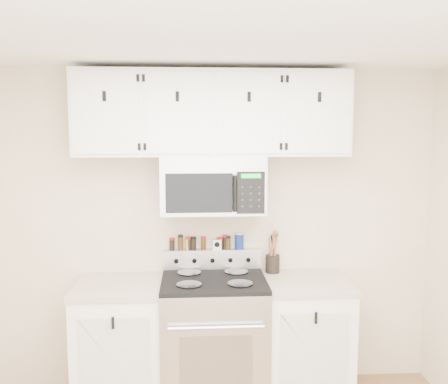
# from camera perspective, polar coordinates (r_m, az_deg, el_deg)

# --- Properties ---
(back_wall) EXTENTS (3.50, 0.01, 2.50)m
(back_wall) POSITION_cam_1_polar(r_m,az_deg,el_deg) (3.94, -1.40, -4.33)
(back_wall) COLOR #C4B393
(back_wall) RESTS_ON floor
(ceiling) EXTENTS (3.50, 3.50, 0.01)m
(ceiling) POSITION_cam_1_polar(r_m,az_deg,el_deg) (2.17, 0.49, 19.47)
(ceiling) COLOR white
(ceiling) RESTS_ON back_wall
(range) EXTENTS (0.76, 0.65, 1.10)m
(range) POSITION_cam_1_polar(r_m,az_deg,el_deg) (3.86, -1.16, -16.44)
(range) COLOR #B7B7BA
(range) RESTS_ON floor
(base_cabinet_left) EXTENTS (0.64, 0.62, 0.92)m
(base_cabinet_left) POSITION_cam_1_polar(r_m,az_deg,el_deg) (3.93, -11.73, -16.59)
(base_cabinet_left) COLOR white
(base_cabinet_left) RESTS_ON floor
(base_cabinet_right) EXTENTS (0.64, 0.62, 0.92)m
(base_cabinet_right) POSITION_cam_1_polar(r_m,az_deg,el_deg) (3.98, 9.20, -16.20)
(base_cabinet_right) COLOR white
(base_cabinet_right) RESTS_ON floor
(microwave) EXTENTS (0.76, 0.44, 0.42)m
(microwave) POSITION_cam_1_polar(r_m,az_deg,el_deg) (3.69, -1.29, 0.87)
(microwave) COLOR #9E9EA3
(microwave) RESTS_ON back_wall
(upper_cabinets) EXTENTS (2.00, 0.35, 0.62)m
(upper_cabinets) POSITION_cam_1_polar(r_m,az_deg,el_deg) (3.70, -1.34, 8.95)
(upper_cabinets) COLOR white
(upper_cabinets) RESTS_ON back_wall
(utensil_crock) EXTENTS (0.11, 0.11, 0.32)m
(utensil_crock) POSITION_cam_1_polar(r_m,az_deg,el_deg) (3.96, 5.57, -8.00)
(utensil_crock) COLOR black
(utensil_crock) RESTS_ON base_cabinet_right
(kitchen_timer) EXTENTS (0.07, 0.06, 0.08)m
(kitchen_timer) POSITION_cam_1_polar(r_m,az_deg,el_deg) (3.93, -0.83, -6.00)
(kitchen_timer) COLOR white
(kitchen_timer) RESTS_ON range
(salt_canister) EXTENTS (0.07, 0.07, 0.13)m
(salt_canister) POSITION_cam_1_polar(r_m,az_deg,el_deg) (3.94, 1.75, -5.61)
(salt_canister) COLOR navy
(salt_canister) RESTS_ON range
(spice_jar_0) EXTENTS (0.04, 0.04, 0.10)m
(spice_jar_0) POSITION_cam_1_polar(r_m,az_deg,el_deg) (3.93, -5.97, -5.92)
(spice_jar_0) COLOR black
(spice_jar_0) RESTS_ON range
(spice_jar_1) EXTENTS (0.04, 0.04, 0.12)m
(spice_jar_1) POSITION_cam_1_polar(r_m,az_deg,el_deg) (3.92, -4.99, -5.75)
(spice_jar_1) COLOR #452B10
(spice_jar_1) RESTS_ON range
(spice_jar_2) EXTENTS (0.04, 0.04, 0.10)m
(spice_jar_2) POSITION_cam_1_polar(r_m,az_deg,el_deg) (3.92, -4.11, -5.85)
(spice_jar_2) COLOR yellow
(spice_jar_2) RESTS_ON range
(spice_jar_3) EXTENTS (0.04, 0.04, 0.10)m
(spice_jar_3) POSITION_cam_1_polar(r_m,az_deg,el_deg) (3.92, -4.06, -5.89)
(spice_jar_3) COLOR black
(spice_jar_3) RESTS_ON range
(spice_jar_4) EXTENTS (0.04, 0.04, 0.10)m
(spice_jar_4) POSITION_cam_1_polar(r_m,az_deg,el_deg) (3.92, -3.51, -5.85)
(spice_jar_4) COLOR black
(spice_jar_4) RESTS_ON range
(spice_jar_5) EXTENTS (0.04, 0.04, 0.10)m
(spice_jar_5) POSITION_cam_1_polar(r_m,az_deg,el_deg) (3.92, -2.37, -5.85)
(spice_jar_5) COLOR #42280F
(spice_jar_5) RESTS_ON range
(spice_jar_6) EXTENTS (0.04, 0.04, 0.09)m
(spice_jar_6) POSITION_cam_1_polar(r_m,az_deg,el_deg) (3.93, -0.54, -5.91)
(spice_jar_6) COLOR gold
(spice_jar_6) RESTS_ON range
(spice_jar_7) EXTENTS (0.05, 0.05, 0.10)m
(spice_jar_7) POSITION_cam_1_polar(r_m,az_deg,el_deg) (3.93, -0.41, -5.87)
(spice_jar_7) COLOR black
(spice_jar_7) RESTS_ON range
(spice_jar_8) EXTENTS (0.04, 0.04, 0.11)m
(spice_jar_8) POSITION_cam_1_polar(r_m,az_deg,el_deg) (3.93, 0.12, -5.75)
(spice_jar_8) COLOR black
(spice_jar_8) RESTS_ON range
(spice_jar_9) EXTENTS (0.04, 0.04, 0.10)m
(spice_jar_9) POSITION_cam_1_polar(r_m,az_deg,el_deg) (3.93, 0.46, -5.79)
(spice_jar_9) COLOR #442F10
(spice_jar_9) RESTS_ON range
(spice_jar_10) EXTENTS (0.04, 0.04, 0.09)m
(spice_jar_10) POSITION_cam_1_polar(r_m,az_deg,el_deg) (3.94, 1.79, -5.86)
(spice_jar_10) COLOR yellow
(spice_jar_10) RESTS_ON range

